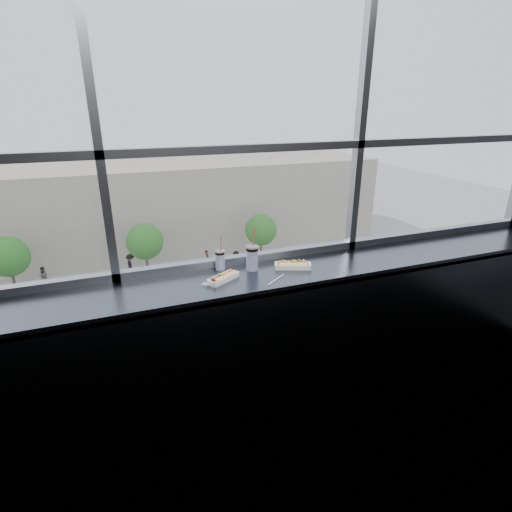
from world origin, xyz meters
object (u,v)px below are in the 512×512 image
object	(u,v)px
soda_cup_right	(252,257)
pedestrian_d	(236,258)
tree_left	(8,257)
pedestrian_c	(207,257)
car_far_b	(172,281)
car_near_d	(258,328)
pedestrian_b	(131,263)
loose_straw	(276,280)
wrapper	(208,284)
tree_center	(145,242)
car_near_e	(368,304)
hotdog_tray_right	(293,265)
tree_right	(261,230)
car_far_c	(275,267)
pedestrian_a	(44,275)
soda_cup_left	(220,259)
hotdog_tray_left	(223,277)
car_near_c	(110,358)

from	to	relation	value
soda_cup_right	pedestrian_d	world-z (taller)	soda_cup_right
soda_cup_right	tree_left	size ratio (longest dim) A/B	0.08
pedestrian_c	tree_left	distance (m)	14.63
tree_left	soda_cup_right	bearing A→B (deg)	-73.96
car_far_b	tree_left	size ratio (longest dim) A/B	1.52
car_far_b	tree_left	distance (m)	11.63
soda_cup_right	pedestrian_c	world-z (taller)	soda_cup_right
pedestrian_d	tree_left	xyz separation A→B (m)	(-16.66, 0.90, 2.08)
car_near_d	pedestrian_b	distance (m)	14.08
loose_straw	wrapper	world-z (taller)	wrapper
loose_straw	tree_center	xyz separation A→B (m)	(1.25, 28.42, -9.03)
wrapper	tree_center	bearing A→B (deg)	86.49
wrapper	tree_center	world-z (taller)	wrapper
car_near_e	hotdog_tray_right	bearing A→B (deg)	137.70
tree_right	hotdog_tray_right	bearing A→B (deg)	-111.02
car_far_b	car_far_c	bearing A→B (deg)	-84.27
car_far_b	pedestrian_a	xyz separation A→B (m)	(-8.91, 4.90, -0.19)
soda_cup_left	pedestrian_b	size ratio (longest dim) A/B	0.13
loose_straw	soda_cup_right	bearing A→B (deg)	75.57
car_far_b	tree_center	world-z (taller)	tree_center
wrapper	car_near_e	world-z (taller)	wrapper
soda_cup_right	pedestrian_a	distance (m)	31.78
soda_cup_right	tree_right	world-z (taller)	soda_cup_right
hotdog_tray_right	car_far_b	xyz separation A→B (m)	(2.34, 24.26, -10.92)
hotdog_tray_right	pedestrian_c	bearing A→B (deg)	99.19
tree_left	tree_center	size ratio (longest dim) A/B	1.00
tree_left	hotdog_tray_right	bearing A→B (deg)	-73.42
wrapper	pedestrian_c	size ratio (longest dim) A/B	0.05
loose_straw	pedestrian_d	bearing A→B (deg)	36.85
loose_straw	pedestrian_a	bearing A→B (deg)	66.18
hotdog_tray_left	car_near_d	world-z (taller)	hotdog_tray_left
car_far_b	soda_cup_left	bearing A→B (deg)	178.91
car_near_d	tree_center	bearing A→B (deg)	26.75
soda_cup_right	tree_center	world-z (taller)	soda_cup_right
car_near_d	tree_center	size ratio (longest dim) A/B	1.23
hotdog_tray_left	soda_cup_right	distance (m)	0.30
loose_straw	car_far_b	xyz separation A→B (m)	(2.55, 24.42, -10.90)
hotdog_tray_right	car_far_c	size ratio (longest dim) A/B	0.05
pedestrian_b	tree_right	distance (m)	11.22
soda_cup_left	loose_straw	world-z (taller)	soda_cup_left
soda_cup_left	hotdog_tray_left	bearing A→B (deg)	-100.00
hotdog_tray_left	soda_cup_left	bearing A→B (deg)	49.97
car_near_d	soda_cup_right	bearing A→B (deg)	163.25
car_far_c	pedestrian_d	bearing A→B (deg)	34.95
tree_left	tree_right	size ratio (longest dim) A/B	1.05
car_near_e	car_near_d	size ratio (longest dim) A/B	1.21
car_far_c	tree_right	world-z (taller)	tree_right
wrapper	car_near_d	size ratio (longest dim) A/B	0.02
soda_cup_right	car_near_c	xyz separation A→B (m)	(-1.91, 16.18, -11.21)
car_far_c	pedestrian_a	bearing A→B (deg)	73.13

